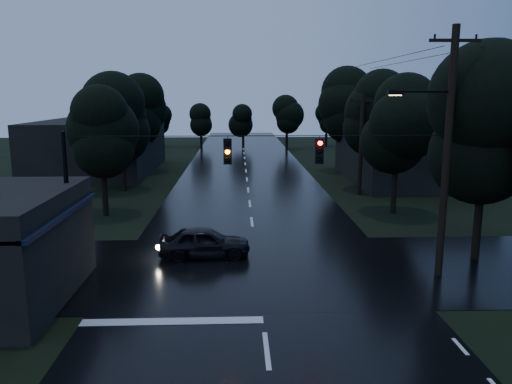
{
  "coord_description": "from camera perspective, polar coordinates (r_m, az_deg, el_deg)",
  "views": [
    {
      "loc": [
        -0.81,
        -8.4,
        7.38
      ],
      "look_at": [
        0.06,
        14.95,
        2.8
      ],
      "focal_mm": 35.0,
      "sensor_mm": 36.0,
      "label": 1
    }
  ],
  "objects": [
    {
      "name": "building_far_left",
      "position": [
        50.4,
        -17.36,
        5.02
      ],
      "size": [
        10.0,
        16.0,
        5.0
      ],
      "primitive_type": "cube",
      "color": "black",
      "rests_on": "ground"
    },
    {
      "name": "tree_corner_near",
      "position": [
        24.02,
        24.81,
        6.77
      ],
      "size": [
        4.48,
        4.48,
        9.44
      ],
      "color": "black",
      "rests_on": "ground"
    },
    {
      "name": "tree_left_a",
      "position": [
        31.56,
        -17.28,
        6.71
      ],
      "size": [
        3.92,
        3.92,
        8.26
      ],
      "color": "black",
      "rests_on": "ground"
    },
    {
      "name": "building_far_right",
      "position": [
        45.21,
        17.05,
        4.02
      ],
      "size": [
        10.0,
        14.0,
        4.4
      ],
      "primitive_type": "cube",
      "color": "black",
      "rests_on": "ground"
    },
    {
      "name": "utility_pole_main",
      "position": [
        21.18,
        20.8,
        4.62
      ],
      "size": [
        3.5,
        0.3,
        10.0
      ],
      "color": "black",
      "rests_on": "ground"
    },
    {
      "name": "utility_pole_far",
      "position": [
        37.69,
        11.93,
        5.51
      ],
      "size": [
        2.0,
        0.3,
        7.5
      ],
      "color": "black",
      "rests_on": "ground"
    },
    {
      "name": "cross_street",
      "position": [
        21.71,
        0.14,
        -8.78
      ],
      "size": [
        60.0,
        9.0,
        0.02
      ],
      "primitive_type": "cube",
      "color": "black",
      "rests_on": "ground"
    },
    {
      "name": "tree_right_c",
      "position": [
        49.65,
        10.84,
        9.72
      ],
      "size": [
        4.76,
        4.76,
        10.03
      ],
      "color": "black",
      "rests_on": "ground"
    },
    {
      "name": "main_road",
      "position": [
        39.11,
        -0.9,
        0.2
      ],
      "size": [
        12.0,
        120.0,
        0.02
      ],
      "primitive_type": "cube",
      "color": "black",
      "rests_on": "ground"
    },
    {
      "name": "tree_right_b",
      "position": [
        39.81,
        13.19,
        8.8
      ],
      "size": [
        4.48,
        4.48,
        9.44
      ],
      "color": "black",
      "rests_on": "ground"
    },
    {
      "name": "car",
      "position": [
        23.16,
        -5.9,
        -5.72
      ],
      "size": [
        4.23,
        1.85,
        1.42
      ],
      "primitive_type": "imported",
      "rotation": [
        0.0,
        0.0,
        1.61
      ],
      "color": "black",
      "rests_on": "ground"
    },
    {
      "name": "span_signals",
      "position": [
        19.56,
        1.9,
        4.81
      ],
      "size": [
        15.0,
        0.37,
        1.12
      ],
      "color": "black",
      "rests_on": "ground"
    },
    {
      "name": "tree_left_c",
      "position": [
        49.32,
        -13.28,
        9.18
      ],
      "size": [
        4.48,
        4.48,
        9.44
      ],
      "color": "black",
      "rests_on": "ground"
    },
    {
      "name": "tree_right_a",
      "position": [
        32.0,
        15.87,
        7.51
      ],
      "size": [
        4.2,
        4.2,
        8.85
      ],
      "color": "black",
      "rests_on": "ground"
    },
    {
      "name": "tree_left_b",
      "position": [
        39.44,
        -15.16,
        8.14
      ],
      "size": [
        4.2,
        4.2,
        8.85
      ],
      "color": "black",
      "rests_on": "ground"
    },
    {
      "name": "anchor_pole_left",
      "position": [
        20.98,
        -20.67,
        -1.69
      ],
      "size": [
        0.18,
        0.18,
        6.0
      ],
      "primitive_type": "cylinder",
      "color": "black",
      "rests_on": "ground"
    }
  ]
}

